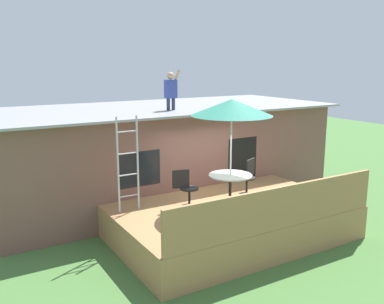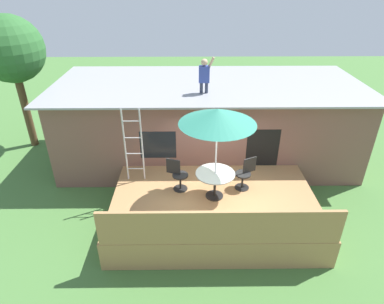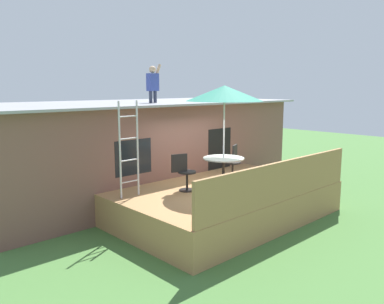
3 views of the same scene
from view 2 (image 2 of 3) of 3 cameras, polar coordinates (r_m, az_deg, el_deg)
name	(u,v)px [view 2 (image 2 of 3)]	position (r m, az deg, el deg)	size (l,w,h in m)	color
ground_plane	(213,219)	(9.48, 3.71, -11.61)	(40.00, 40.00, 0.00)	#477538
house	(208,122)	(11.78, 2.74, 5.33)	(10.50, 4.50, 2.85)	brown
deck	(214,208)	(9.23, 3.79, -9.73)	(5.51, 3.57, 0.80)	#A87A4C
deck_railing	(220,228)	(7.36, 4.97, -13.06)	(5.41, 0.08, 0.90)	#A87A4C
patio_table	(215,178)	(8.65, 4.06, -4.59)	(1.04, 1.04, 0.74)	black
patio_umbrella	(218,116)	(7.82, 4.51, 6.21)	(1.90, 1.90, 2.54)	silver
step_ladder	(134,146)	(9.25, -10.18, 1.07)	(0.52, 0.04, 2.20)	silver
person_figure	(205,74)	(10.13, 2.20, 13.54)	(0.47, 0.20, 1.11)	#33384C
patio_chair_left	(178,175)	(9.01, -2.51, -4.00)	(0.60, 0.44, 0.92)	black
patio_chair_right	(245,174)	(9.18, 9.28, -3.73)	(0.59, 0.44, 0.92)	black
backyard_tree	(10,50)	(13.58, -29.17, 15.26)	(2.35, 2.35, 4.95)	brown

